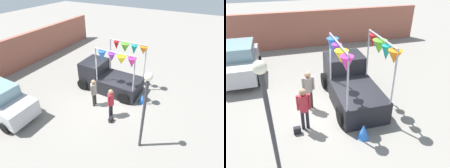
# 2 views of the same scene
# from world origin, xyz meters

# --- Properties ---
(ground_plane) EXTENTS (60.00, 60.00, 0.00)m
(ground_plane) POSITION_xyz_m (0.00, 0.00, 0.00)
(ground_plane) COLOR gray
(vendor_truck) EXTENTS (2.48, 4.10, 3.19)m
(vendor_truck) POSITION_xyz_m (1.14, 0.64, 0.92)
(vendor_truck) COLOR black
(vendor_truck) RESTS_ON ground
(parked_car) EXTENTS (1.88, 4.00, 1.88)m
(parked_car) POSITION_xyz_m (-3.92, 4.36, 0.94)
(parked_car) COLOR #B7B7BC
(parked_car) RESTS_ON ground
(person_customer) EXTENTS (0.53, 0.34, 1.80)m
(person_customer) POSITION_xyz_m (-1.21, -0.94, 1.10)
(person_customer) COLOR black
(person_customer) RESTS_ON ground
(person_vendor) EXTENTS (0.53, 0.34, 1.78)m
(person_vendor) POSITION_xyz_m (-0.83, 0.38, 1.08)
(person_vendor) COLOR #2D2823
(person_vendor) RESTS_ON ground
(handbag) EXTENTS (0.28, 0.16, 0.28)m
(handbag) POSITION_xyz_m (-1.56, -1.14, 0.14)
(handbag) COLOR black
(handbag) RESTS_ON ground
(street_lamp) EXTENTS (0.32, 0.32, 3.90)m
(street_lamp) POSITION_xyz_m (-2.25, -3.06, 2.55)
(street_lamp) COLOR #333338
(street_lamp) RESTS_ON ground
(brick_boundary_wall) EXTENTS (18.00, 0.36, 2.60)m
(brick_boundary_wall) POSITION_xyz_m (0.00, 8.32, 1.30)
(brick_boundary_wall) COLOR #9E5947
(brick_boundary_wall) RESTS_ON ground
(folded_kite_bundle_azure) EXTENTS (0.55, 0.55, 0.60)m
(folded_kite_bundle_azure) POSITION_xyz_m (0.76, -2.04, 0.30)
(folded_kite_bundle_azure) COLOR blue
(folded_kite_bundle_azure) RESTS_ON ground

